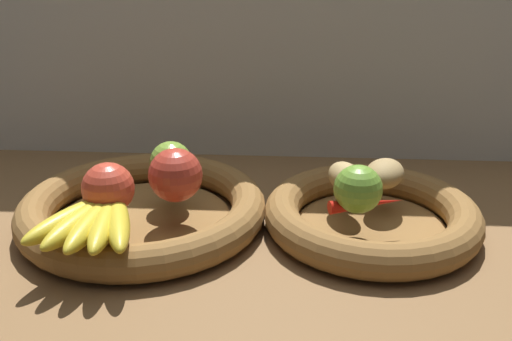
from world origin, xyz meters
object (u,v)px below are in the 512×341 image
apple_green_back (171,162)px  potato_oblong (345,177)px  fruit_bowl_left (143,209)px  chili_pepper (367,204)px  lime_near (358,189)px  banana_bunch_front (94,220)px  potato_back (385,173)px  apple_red_right (175,175)px  apple_red_front (108,188)px  fruit_bowl_right (371,216)px

apple_green_back → potato_oblong: bearing=-2.9°
fruit_bowl_left → chili_pepper: bearing=-6.6°
lime_near → chili_pepper: lime_near is taller
banana_bunch_front → potato_back: potato_back is taller
apple_red_right → potato_back: bearing=12.6°
apple_green_back → lime_near: bearing=-17.2°
apple_red_front → lime_near: 33.92cm
apple_red_front → banana_bunch_front: (-0.33, -5.45, -2.05)cm
potato_back → lime_near: size_ratio=1.14×
apple_red_front → potato_back: bearing=16.3°
lime_near → chili_pepper: bearing=16.6°
apple_red_right → potato_back: (30.39, 6.80, -1.78)cm
lime_near → apple_green_back: bearing=162.8°
apple_green_back → apple_red_right: (1.97, -6.43, 0.63)cm
fruit_bowl_right → banana_bunch_front: banana_bunch_front is taller
fruit_bowl_right → apple_red_right: apple_red_right is taller
apple_red_front → fruit_bowl_right: bearing=10.2°
banana_bunch_front → potato_back: 42.53cm
fruit_bowl_right → potato_back: (2.14, 4.72, 4.80)cm
fruit_bowl_right → chili_pepper: 5.43cm
fruit_bowl_left → lime_near: lime_near is taller
potato_oblong → apple_green_back: bearing=177.1°
potato_oblong → lime_near: size_ratio=1.09×
fruit_bowl_left → fruit_bowl_right: bearing=0.0°
fruit_bowl_right → potato_back: potato_back is taller
fruit_bowl_left → lime_near: bearing=-7.6°
apple_green_back → potato_back: apple_green_back is taller
potato_back → chili_pepper: (-3.54, -8.47, -1.12)cm
banana_bunch_front → chili_pepper: size_ratio=1.58×
banana_bunch_front → lime_near: bearing=13.0°
banana_bunch_front → potato_back: size_ratio=2.24×
fruit_bowl_left → potato_oblong: 30.56cm
potato_oblong → chili_pepper: (2.47, -6.75, -1.10)cm
apple_red_front → apple_red_right: apple_red_right is taller
apple_red_right → potato_back: apple_red_right is taller
apple_red_front → chili_pepper: size_ratio=0.66×
apple_red_right → apple_green_back: bearing=107.1°
apple_red_right → potato_back: 31.20cm
fruit_bowl_right → apple_red_front: 37.72cm
lime_near → chili_pepper: 2.79cm
fruit_bowl_left → apple_red_front: bearing=-112.3°
banana_bunch_front → potato_oblong: (33.07, 15.06, 0.54)cm
banana_bunch_front → potato_oblong: size_ratio=2.34×
apple_red_right → chili_pepper: bearing=-3.5°
potato_oblong → chili_pepper: potato_oblong is taller
fruit_bowl_left → potato_back: size_ratio=4.82×
potato_back → chili_pepper: potato_back is taller
fruit_bowl_right → potato_back: size_ratio=4.12×
fruit_bowl_right → apple_red_front: size_ratio=4.41×
apple_red_right → chili_pepper: size_ratio=0.71×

